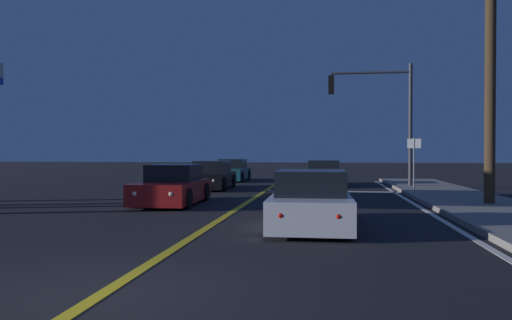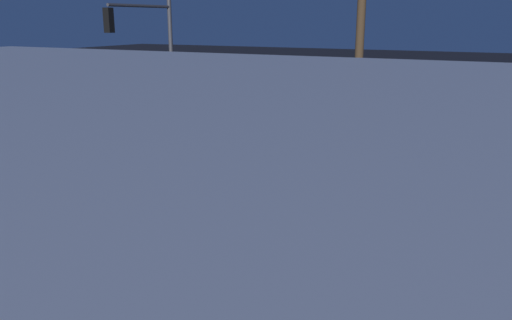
# 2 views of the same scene
# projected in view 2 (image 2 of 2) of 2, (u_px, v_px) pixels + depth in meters

# --- Properties ---
(sidewalk_right) EXTENTS (3.20, 32.65, 0.15)m
(sidewalk_right) POSITION_uv_depth(u_px,v_px,m) (396.00, 154.00, 20.00)
(sidewalk_right) COLOR gray
(sidewalk_right) RESTS_ON ground
(lane_line_center) EXTENTS (0.20, 30.84, 0.01)m
(lane_line_center) POSITION_uv_depth(u_px,v_px,m) (333.00, 221.00, 13.54)
(lane_line_center) COLOR gold
(lane_line_center) RESTS_ON ground
(lane_line_edge_right) EXTENTS (0.16, 30.84, 0.01)m
(lane_line_edge_right) POSITION_uv_depth(u_px,v_px,m) (385.00, 168.00, 18.43)
(lane_line_edge_right) COLOR silver
(lane_line_edge_right) RESTS_ON ground
(stop_bar) EXTENTS (5.93, 0.50, 0.01)m
(stop_bar) POSITION_uv_depth(u_px,v_px,m) (166.00, 160.00, 19.40)
(stop_bar) COLOR silver
(stop_bar) RESTS_ON ground
(car_lead_oncoming_charcoal) EXTENTS (2.01, 4.27, 1.34)m
(car_lead_oncoming_charcoal) POSITION_uv_depth(u_px,v_px,m) (80.00, 136.00, 20.70)
(car_lead_oncoming_charcoal) COLOR #2D2D33
(car_lead_oncoming_charcoal) RESTS_ON ground
(car_far_approaching_red) EXTENTS (1.98, 4.25, 1.34)m
(car_far_approaching_red) POSITION_uv_depth(u_px,v_px,m) (238.00, 222.00, 11.94)
(car_far_approaching_red) COLOR maroon
(car_far_approaching_red) RESTS_ON ground
(car_distant_tail_black) EXTENTS (1.96, 4.34, 1.34)m
(car_distant_tail_black) POSITION_uv_depth(u_px,v_px,m) (19.00, 184.00, 14.73)
(car_distant_tail_black) COLOR black
(car_distant_tail_black) RESTS_ON ground
(car_side_waiting_white) EXTENTS (1.95, 4.23, 1.34)m
(car_side_waiting_white) POSITION_uv_depth(u_px,v_px,m) (471.00, 191.00, 14.08)
(car_side_waiting_white) COLOR silver
(car_side_waiting_white) RESTS_ON ground
(traffic_signal_near_right) EXTENTS (4.00, 0.28, 6.03)m
(traffic_signal_near_right) POSITION_uv_depth(u_px,v_px,m) (151.00, 47.00, 21.40)
(traffic_signal_near_right) COLOR #38383D
(traffic_signal_near_right) RESTS_ON ground
(utility_pole_right) EXTENTS (1.76, 0.33, 10.63)m
(utility_pole_right) POSITION_uv_depth(u_px,v_px,m) (361.00, 9.00, 19.61)
(utility_pole_right) COLOR #42301E
(utility_pole_right) RESTS_ON ground
(street_sign_corner) EXTENTS (0.56, 0.13, 2.38)m
(street_sign_corner) POSITION_uv_depth(u_px,v_px,m) (223.00, 106.00, 21.75)
(street_sign_corner) COLOR slate
(street_sign_corner) RESTS_ON ground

